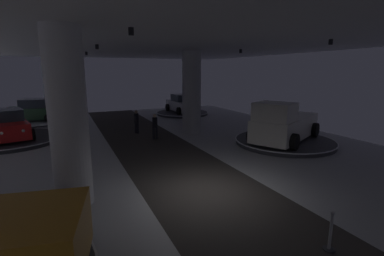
% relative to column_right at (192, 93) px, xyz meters
% --- Properties ---
extents(ground, '(24.00, 44.00, 0.06)m').
position_rel_column_right_xyz_m(ground, '(-3.51, -8.99, -2.77)').
color(ground, '#B2B2B7').
extents(ceiling_with_spotlights, '(24.00, 44.00, 0.39)m').
position_rel_column_right_xyz_m(ceiling_with_spotlights, '(-3.51, -8.99, 2.80)').
color(ceiling_with_spotlights, silver).
extents(column_right, '(1.25, 1.25, 5.50)m').
position_rel_column_right_xyz_m(column_right, '(0.00, 0.00, 0.00)').
color(column_right, '#ADADB2').
rests_on(column_right, ground).
extents(column_left, '(1.15, 1.15, 5.50)m').
position_rel_column_right_xyz_m(column_left, '(-7.79, -8.00, 0.00)').
color(column_left, silver).
rests_on(column_left, ground).
extents(display_platform_deep_right, '(5.00, 5.00, 0.25)m').
position_rel_column_right_xyz_m(display_platform_deep_right, '(2.58, 7.80, -2.61)').
color(display_platform_deep_right, '#333338').
rests_on(display_platform_deep_right, ground).
extents(display_car_deep_right, '(2.30, 4.28, 1.71)m').
position_rel_column_right_xyz_m(display_car_deep_right, '(2.58, 7.83, -1.73)').
color(display_car_deep_right, silver).
rests_on(display_car_deep_right, display_platform_deep_right).
extents(display_platform_far_left, '(5.72, 5.72, 0.26)m').
position_rel_column_right_xyz_m(display_platform_far_left, '(-10.98, 2.10, -2.60)').
color(display_platform_far_left, '#333338').
rests_on(display_platform_far_left, ground).
extents(display_car_far_left, '(2.97, 4.50, 1.71)m').
position_rel_column_right_xyz_m(display_car_far_left, '(-10.99, 2.13, -1.72)').
color(display_car_far_left, red).
rests_on(display_car_far_left, display_platform_far_left).
extents(display_platform_mid_right, '(5.68, 5.68, 0.27)m').
position_rel_column_right_xyz_m(display_platform_mid_right, '(3.64, -5.06, -2.60)').
color(display_platform_mid_right, '#333338').
rests_on(display_platform_mid_right, ground).
extents(pickup_truck_mid_right, '(5.68, 4.41, 2.30)m').
position_rel_column_right_xyz_m(pickup_truck_mid_right, '(3.36, -5.21, -1.55)').
color(pickup_truck_mid_right, silver).
rests_on(pickup_truck_mid_right, display_platform_mid_right).
extents(display_platform_deep_left, '(5.74, 5.74, 0.30)m').
position_rel_column_right_xyz_m(display_platform_deep_left, '(-10.11, 7.97, -2.58)').
color(display_platform_deep_left, '#B7B7BC').
rests_on(display_platform_deep_left, ground).
extents(display_car_deep_left, '(4.53, 3.09, 1.71)m').
position_rel_column_right_xyz_m(display_car_deep_left, '(-10.08, 7.96, -1.68)').
color(display_car_deep_left, '#2D5638').
rests_on(display_car_deep_left, display_platform_deep_left).
extents(visitor_walking_near, '(0.32, 0.32, 1.59)m').
position_rel_column_right_xyz_m(visitor_walking_near, '(-2.87, -0.81, -1.84)').
color(visitor_walking_near, black).
rests_on(visitor_walking_near, ground).
extents(visitor_walking_far, '(0.32, 0.32, 1.59)m').
position_rel_column_right_xyz_m(visitor_walking_far, '(-3.51, 1.31, -1.84)').
color(visitor_walking_far, black).
rests_on(visitor_walking_far, ground).
extents(stanchion_a, '(0.28, 0.28, 1.01)m').
position_rel_column_right_xyz_m(stanchion_a, '(-2.42, -13.16, -2.38)').
color(stanchion_a, '#333338').
rests_on(stanchion_a, ground).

